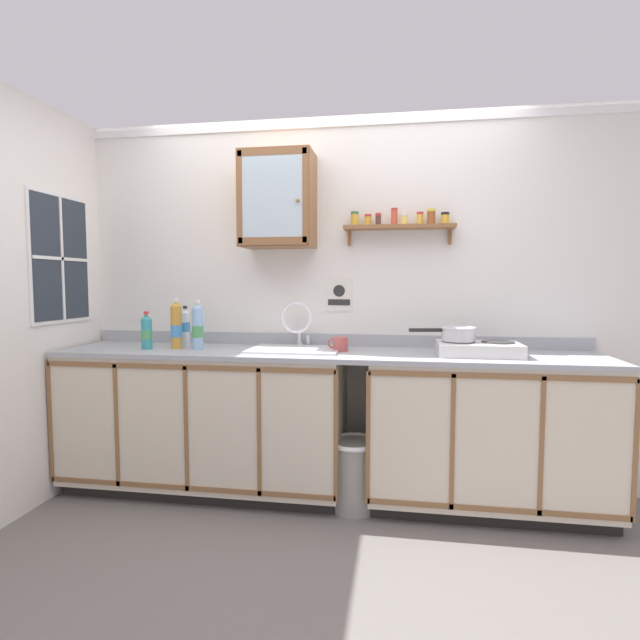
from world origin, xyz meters
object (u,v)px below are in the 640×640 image
(saucepan, at_px, (458,333))
(warning_sign, at_px, (339,295))
(bottle_detergent_teal_2, at_px, (147,332))
(wall_cabinet, at_px, (278,200))
(bottle_water_clear_1, at_px, (185,327))
(trash_bin, at_px, (354,473))
(sink, at_px, (295,354))
(bottle_juice_amber_3, at_px, (176,326))
(bottle_water_blue_0, at_px, (198,327))
(mug, at_px, (340,344))
(hot_plate_stove, at_px, (478,349))

(saucepan, height_order, warning_sign, warning_sign)
(saucepan, xyz_separation_m, warning_sign, (-0.75, 0.29, 0.22))
(bottle_detergent_teal_2, xyz_separation_m, wall_cabinet, (0.82, 0.22, 0.85))
(bottle_water_clear_1, relative_size, bottle_detergent_teal_2, 1.12)
(saucepan, relative_size, warning_sign, 1.80)
(wall_cabinet, distance_m, warning_sign, 0.74)
(trash_bin, bearing_deg, saucepan, 12.97)
(sink, height_order, bottle_detergent_teal_2, sink)
(bottle_juice_amber_3, bearing_deg, saucepan, 0.56)
(sink, bearing_deg, warning_sign, 45.60)
(warning_sign, bearing_deg, wall_cabinet, -159.11)
(saucepan, xyz_separation_m, bottle_water_clear_1, (-1.77, 0.11, 0.00))
(saucepan, distance_m, bottle_detergent_teal_2, 1.95)
(bottle_water_blue_0, relative_size, bottle_juice_amber_3, 0.97)
(mug, relative_size, warning_sign, 0.59)
(warning_sign, xyz_separation_m, trash_bin, (0.15, -0.43, -1.05))
(sink, relative_size, bottle_water_clear_1, 2.09)
(bottle_water_blue_0, xyz_separation_m, warning_sign, (0.87, 0.33, 0.20))
(hot_plate_stove, bearing_deg, saucepan, 169.26)
(saucepan, bearing_deg, hot_plate_stove, -10.74)
(bottle_juice_amber_3, bearing_deg, mug, 1.87)
(hot_plate_stove, relative_size, bottle_water_clear_1, 1.74)
(bottle_juice_amber_3, bearing_deg, bottle_water_clear_1, 88.45)
(sink, xyz_separation_m, bottle_water_blue_0, (-0.62, -0.07, 0.17))
(bottle_water_clear_1, xyz_separation_m, wall_cabinet, (0.64, 0.03, 0.83))
(mug, bearing_deg, bottle_detergent_teal_2, -175.82)
(hot_plate_stove, height_order, bottle_water_clear_1, bottle_water_clear_1)
(bottle_detergent_teal_2, xyz_separation_m, mug, (1.24, 0.09, -0.06))
(bottle_water_clear_1, bearing_deg, bottle_juice_amber_3, -91.55)
(sink, xyz_separation_m, trash_bin, (0.40, -0.18, -0.69))
(saucepan, distance_m, bottle_water_blue_0, 1.62)
(hot_plate_stove, height_order, warning_sign, warning_sign)
(bottle_water_clear_1, height_order, trash_bin, bottle_water_clear_1)
(hot_plate_stove, height_order, saucepan, saucepan)
(wall_cabinet, bearing_deg, bottle_juice_amber_3, -165.77)
(bottle_water_clear_1, distance_m, bottle_detergent_teal_2, 0.26)
(saucepan, relative_size, wall_cabinet, 0.65)
(bottle_water_clear_1, bearing_deg, wall_cabinet, 2.95)
(sink, relative_size, saucepan, 1.44)
(hot_plate_stove, bearing_deg, bottle_detergent_teal_2, -178.58)
(bottle_water_clear_1, relative_size, bottle_juice_amber_3, 0.83)
(bottle_water_blue_0, xyz_separation_m, bottle_juice_amber_3, (-0.15, 0.02, 0.00))
(hot_plate_stove, bearing_deg, trash_bin, -170.85)
(sink, height_order, saucepan, sink)
(sink, relative_size, warning_sign, 2.58)
(trash_bin, bearing_deg, warning_sign, 108.90)
(wall_cabinet, height_order, trash_bin, wall_cabinet)
(hot_plate_stove, distance_m, wall_cabinet, 1.56)
(bottle_detergent_teal_2, xyz_separation_m, bottle_juice_amber_3, (0.18, 0.06, 0.04))
(bottle_juice_amber_3, bearing_deg, trash_bin, -5.87)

